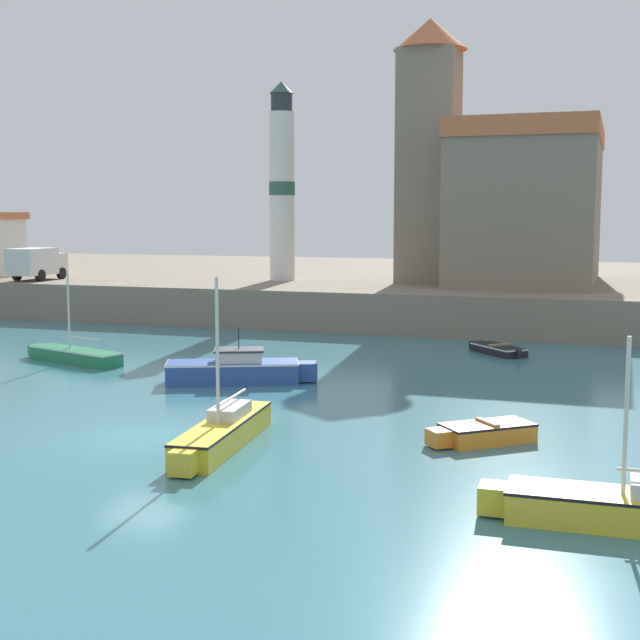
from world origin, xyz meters
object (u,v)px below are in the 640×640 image
Objects in this scene: sailboat_yellow_4 at (223,431)px; sailboat_yellow_6 at (639,508)px; dinghy_black_0 at (497,349)px; motorboat_blue_1 at (237,369)px; truck_on_quay at (37,262)px; sailboat_green_2 at (74,355)px; church at (513,195)px; lighthouse at (282,185)px; dinghy_orange_5 at (483,432)px.

sailboat_yellow_6 is (11.60, -3.44, -0.01)m from sailboat_yellow_4.
motorboat_blue_1 is at bearing -129.22° from dinghy_black_0.
motorboat_blue_1 is 1.43× the size of truck_on_quay.
sailboat_yellow_4 is at bearing -41.84° from sailboat_green_2.
sailboat_yellow_4 reaches higher than sailboat_green_2.
truck_on_quay reaches higher than sailboat_green_2.
dinghy_black_0 is at bearing 50.78° from motorboat_blue_1.
sailboat_yellow_6 is 49.76m from truck_on_quay.
sailboat_yellow_4 is 0.39× the size of church.
truck_on_quay is at bearing 130.31° from sailboat_green_2.
lighthouse is at bearing 84.26° from sailboat_green_2.
dinghy_black_0 is at bearing 25.92° from sailboat_green_2.
sailboat_green_2 is at bearing -49.69° from truck_on_quay.
lighthouse is 3.08× the size of truck_on_quay.
dinghy_black_0 is 22.30m from lighthouse.
sailboat_yellow_4 is 12.10m from sailboat_yellow_6.
dinghy_orange_5 is 36.32m from lighthouse.
truck_on_quay reaches higher than sailboat_yellow_6.
sailboat_green_2 is 22.10m from dinghy_orange_5.
sailboat_green_2 is at bearing -154.08° from dinghy_black_0.
motorboat_blue_1 is 0.94× the size of sailboat_yellow_4.
sailboat_green_2 is (-18.41, -8.95, 0.13)m from dinghy_black_0.
lighthouse is (-18.14, 30.29, 8.53)m from dinghy_orange_5.
dinghy_orange_5 is at bearing -83.90° from dinghy_black_0.
sailboat_green_2 is 21.63m from truck_on_quay.
sailboat_green_2 is 17.48m from sailboat_yellow_4.
motorboat_blue_1 is at bearing 149.32° from dinghy_orange_5.
motorboat_blue_1 is 26.17m from lighthouse.
truck_on_quay is at bearing 167.14° from dinghy_black_0.
church is 15.41m from lighthouse.
motorboat_blue_1 is 10.16m from sailboat_yellow_4.
church is (17.21, 24.85, 7.76)m from sailboat_green_2.
dinghy_orange_5 is at bearing -36.26° from truck_on_quay.
truck_on_quay is (-23.14, 18.52, 3.06)m from motorboat_blue_1.
lighthouse reaches higher than motorboat_blue_1.
truck_on_quay is (-13.84, 16.31, 3.24)m from sailboat_green_2.
church reaches higher than lighthouse.
church is 1.28× the size of lighthouse.
lighthouse is (-7.14, 23.76, 8.30)m from motorboat_blue_1.
sailboat_green_2 is 31.21m from church.
dinghy_orange_5 is 42.47m from truck_on_quay.
dinghy_orange_5 is (7.28, 2.93, -0.15)m from sailboat_yellow_4.
sailboat_green_2 is (-9.31, 2.21, -0.19)m from motorboat_blue_1.
sailboat_yellow_4 reaches higher than truck_on_quay.
lighthouse reaches higher than sailboat_green_2.
lighthouse is (2.17, 21.56, 8.49)m from sailboat_green_2.
dinghy_orange_5 is at bearing -23.27° from sailboat_green_2.
truck_on_quay reaches higher than motorboat_blue_1.
lighthouse reaches higher than dinghy_orange_5.
dinghy_black_0 is 1.07× the size of dinghy_orange_5.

